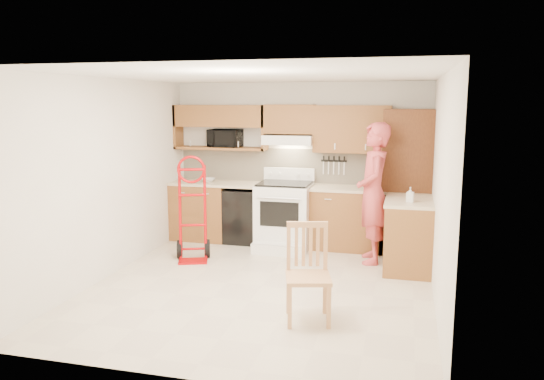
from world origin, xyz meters
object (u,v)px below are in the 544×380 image
at_px(hand_truck, 192,214).
at_px(range, 284,210).
at_px(person, 373,193).
at_px(dining_chair, 308,274).
at_px(microwave, 225,138).

bearing_deg(hand_truck, range, 20.63).
bearing_deg(hand_truck, person, -6.89).
relative_size(hand_truck, dining_chair, 1.34).
xyz_separation_m(microwave, range, (1.05, -0.36, -1.04)).
height_order(microwave, person, person).
xyz_separation_m(person, hand_truck, (-2.44, -0.56, -0.30)).
xyz_separation_m(range, hand_truck, (-1.09, -0.93, 0.07)).
bearing_deg(person, microwave, -116.47).
height_order(hand_truck, dining_chair, hand_truck).
relative_size(range, hand_truck, 0.89).
relative_size(range, dining_chair, 1.20).
bearing_deg(dining_chair, hand_truck, 124.94).
distance_m(range, hand_truck, 1.43).
xyz_separation_m(microwave, dining_chair, (1.90, -2.95, -1.13)).
distance_m(microwave, dining_chair, 3.69).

